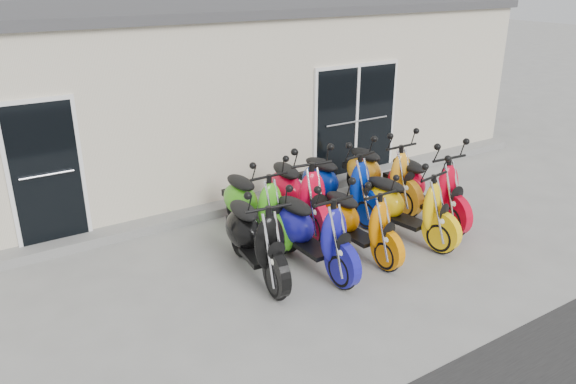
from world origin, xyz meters
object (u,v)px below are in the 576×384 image
at_px(scooter_front_black, 255,227).
at_px(scooter_front_red, 426,178).
at_px(scooter_back_red, 298,184).
at_px(scooter_back_blue, 339,175).
at_px(scooter_front_orange_a, 359,213).
at_px(scooter_front_orange_b, 407,196).
at_px(scooter_back_yellow, 381,165).
at_px(scooter_back_green, 254,195).
at_px(scooter_front_blue, 313,221).

bearing_deg(scooter_front_black, scooter_front_red, 8.22).
relative_size(scooter_back_red, scooter_back_blue, 1.05).
relative_size(scooter_front_black, scooter_front_orange_a, 1.09).
height_order(scooter_front_black, scooter_back_blue, scooter_back_blue).
distance_m(scooter_front_orange_b, scooter_back_blue, 1.32).
distance_m(scooter_front_orange_a, scooter_back_blue, 1.42).
xyz_separation_m(scooter_front_red, scooter_back_yellow, (-0.16, 0.92, -0.01)).
height_order(scooter_front_orange_b, scooter_front_red, scooter_front_red).
distance_m(scooter_front_orange_b, scooter_back_green, 2.36).
bearing_deg(scooter_front_orange_a, scooter_front_blue, 176.88).
distance_m(scooter_front_black, scooter_back_blue, 2.41).
bearing_deg(scooter_back_yellow, scooter_front_orange_b, -114.92).
xyz_separation_m(scooter_front_blue, scooter_front_orange_a, (0.82, -0.02, -0.06)).
distance_m(scooter_front_blue, scooter_front_orange_a, 0.82).
distance_m(scooter_front_blue, scooter_front_orange_b, 1.77).
relative_size(scooter_front_blue, scooter_front_orange_a, 1.09).
bearing_deg(scooter_front_red, scooter_front_orange_a, -164.18).
height_order(scooter_back_blue, scooter_back_yellow, scooter_back_yellow).
relative_size(scooter_front_black, scooter_front_orange_b, 1.02).
height_order(scooter_front_red, scooter_back_green, scooter_front_red).
bearing_deg(scooter_front_orange_b, scooter_front_red, 15.52).
height_order(scooter_front_blue, scooter_back_blue, scooter_back_blue).
height_order(scooter_front_black, scooter_front_orange_b, scooter_front_black).
height_order(scooter_front_orange_a, scooter_back_green, scooter_back_green).
relative_size(scooter_front_orange_b, scooter_back_yellow, 0.95).
bearing_deg(scooter_back_yellow, scooter_front_blue, -152.00).
height_order(scooter_front_blue, scooter_back_green, scooter_front_blue).
distance_m(scooter_front_orange_a, scooter_back_green, 1.66).
xyz_separation_m(scooter_front_orange_b, scooter_back_green, (-1.97, 1.30, 0.01)).
bearing_deg(scooter_back_yellow, scooter_front_orange_a, -140.41).
relative_size(scooter_back_green, scooter_back_red, 0.93).
height_order(scooter_front_black, scooter_front_blue, same).
bearing_deg(scooter_front_blue, scooter_back_blue, 40.15).
bearing_deg(scooter_front_black, scooter_front_orange_b, 0.85).
distance_m(scooter_front_black, scooter_back_green, 1.17).
height_order(scooter_front_orange_b, scooter_back_yellow, scooter_back_yellow).
relative_size(scooter_front_blue, scooter_front_orange_b, 1.02).
xyz_separation_m(scooter_front_black, scooter_front_orange_a, (1.59, -0.28, -0.06)).
distance_m(scooter_back_blue, scooter_back_yellow, 0.94).
xyz_separation_m(scooter_front_orange_a, scooter_back_red, (-0.26, 1.23, 0.11)).
bearing_deg(scooter_back_green, scooter_back_red, -6.21).
bearing_deg(scooter_front_red, scooter_back_red, 160.04).
distance_m(scooter_front_orange_a, scooter_front_red, 1.74).
distance_m(scooter_front_orange_b, scooter_back_red, 1.72).
height_order(scooter_front_orange_b, scooter_back_blue, scooter_back_blue).
bearing_deg(scooter_front_blue, scooter_back_red, 63.95).
height_order(scooter_back_red, scooter_back_blue, scooter_back_red).
relative_size(scooter_front_orange_a, scooter_back_blue, 0.90).
bearing_deg(scooter_back_red, scooter_back_green, -177.32).
height_order(scooter_front_blue, scooter_back_yellow, scooter_back_yellow).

